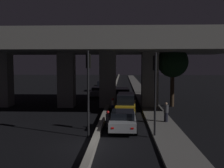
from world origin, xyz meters
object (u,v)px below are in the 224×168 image
object	(u,v)px
street_lamp	(142,62)
motorcycle_blue_filtering_mid	(113,106)
pedestrian_on_sidewalk	(166,112)
traffic_light_left_of_median	(88,79)
car_taxi_yellow_second	(126,103)
motorcycle_black_filtering_near	(108,122)
traffic_light_right_of_median	(155,80)
car_dark_red_second_oncoming	(102,86)
car_silver_third_oncoming	(108,82)
car_silver_lead	(123,120)
car_silver_lead_oncoming	(98,92)
car_dark_red_third	(122,95)

from	to	relation	value
street_lamp	motorcycle_blue_filtering_mid	size ratio (longest dim) A/B	4.96
pedestrian_on_sidewalk	traffic_light_left_of_median	bearing A→B (deg)	-145.28
car_taxi_yellow_second	motorcycle_black_filtering_near	distance (m)	6.93
traffic_light_right_of_median	pedestrian_on_sidewalk	bearing A→B (deg)	70.68
car_dark_red_second_oncoming	pedestrian_on_sidewalk	world-z (taller)	car_dark_red_second_oncoming
traffic_light_left_of_median	car_silver_third_oncoming	distance (m)	40.45
car_silver_lead	car_silver_lead_oncoming	distance (m)	19.33
traffic_light_left_of_median	traffic_light_right_of_median	xyz separation A→B (m)	(4.39, 0.00, -0.08)
street_lamp	car_dark_red_second_oncoming	world-z (taller)	street_lamp
car_taxi_yellow_second	motorcycle_blue_filtering_mid	bearing A→B (deg)	69.60
car_silver_lead	motorcycle_blue_filtering_mid	distance (m)	7.43
car_silver_third_oncoming	pedestrian_on_sidewalk	world-z (taller)	pedestrian_on_sidewalk
street_lamp	pedestrian_on_sidewalk	xyz separation A→B (m)	(0.98, -14.44, -4.19)
car_silver_lead_oncoming	motorcycle_blue_filtering_mid	bearing A→B (deg)	13.84
street_lamp	car_silver_lead_oncoming	bearing A→B (deg)	158.84
car_dark_red_second_oncoming	motorcycle_black_filtering_near	world-z (taller)	car_dark_red_second_oncoming
street_lamp	car_dark_red_third	bearing A→B (deg)	-138.55
motorcycle_black_filtering_near	motorcycle_blue_filtering_mid	distance (m)	7.34
traffic_light_right_of_median	street_lamp	world-z (taller)	street_lamp
car_silver_lead	motorcycle_black_filtering_near	distance (m)	1.14
car_silver_third_oncoming	car_dark_red_second_oncoming	bearing A→B (deg)	-1.30
traffic_light_left_of_median	car_dark_red_third	distance (m)	16.56
car_dark_red_third	motorcycle_blue_filtering_mid	bearing A→B (deg)	169.98
car_silver_lead	car_silver_lead_oncoming	world-z (taller)	car_silver_lead_oncoming
car_silver_third_oncoming	pedestrian_on_sidewalk	distance (m)	36.94
motorcycle_black_filtering_near	pedestrian_on_sidewalk	xyz separation A→B (m)	(4.62, 2.10, 0.34)
street_lamp	car_taxi_yellow_second	distance (m)	10.84
car_dark_red_second_oncoming	traffic_light_right_of_median	bearing A→B (deg)	8.98
motorcycle_black_filtering_near	motorcycle_blue_filtering_mid	world-z (taller)	motorcycle_black_filtering_near
traffic_light_right_of_median	car_dark_red_third	xyz separation A→B (m)	(-2.19, 16.14, -2.86)
traffic_light_right_of_median	motorcycle_blue_filtering_mid	size ratio (longest dim) A/B	3.16
street_lamp	pedestrian_on_sidewalk	world-z (taller)	street_lamp
traffic_light_right_of_median	street_lamp	distance (m)	18.51
motorcycle_black_filtering_near	car_dark_red_second_oncoming	bearing A→B (deg)	7.26
car_taxi_yellow_second	car_silver_lead_oncoming	distance (m)	12.84
traffic_light_right_of_median	car_dark_red_second_oncoming	size ratio (longest dim) A/B	1.39
street_lamp	car_silver_lead	xyz separation A→B (m)	(-2.52, -16.55, -4.38)
car_silver_third_oncoming	motorcycle_blue_filtering_mid	size ratio (longest dim) A/B	2.24
car_silver_lead	pedestrian_on_sidewalk	bearing A→B (deg)	-57.88
traffic_light_left_of_median	car_taxi_yellow_second	world-z (taller)	traffic_light_left_of_median
motorcycle_black_filtering_near	pedestrian_on_sidewalk	world-z (taller)	pedestrian_on_sidewalk
motorcycle_black_filtering_near	pedestrian_on_sidewalk	bearing A→B (deg)	-63.73
car_silver_lead_oncoming	pedestrian_on_sidewalk	xyz separation A→B (m)	(7.22, -16.85, 0.17)
car_taxi_yellow_second	car_silver_third_oncoming	size ratio (longest dim) A/B	1.19
car_taxi_yellow_second	car_silver_lead	bearing A→B (deg)	-179.76
motorcycle_blue_filtering_mid	traffic_light_left_of_median	bearing A→B (deg)	170.58
car_dark_red_third	car_dark_red_second_oncoming	bearing A→B (deg)	13.42
street_lamp	car_taxi_yellow_second	world-z (taller)	street_lamp
traffic_light_right_of_median	car_silver_lead	world-z (taller)	traffic_light_right_of_median
traffic_light_left_of_median	motorcycle_black_filtering_near	bearing A→B (deg)	58.51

